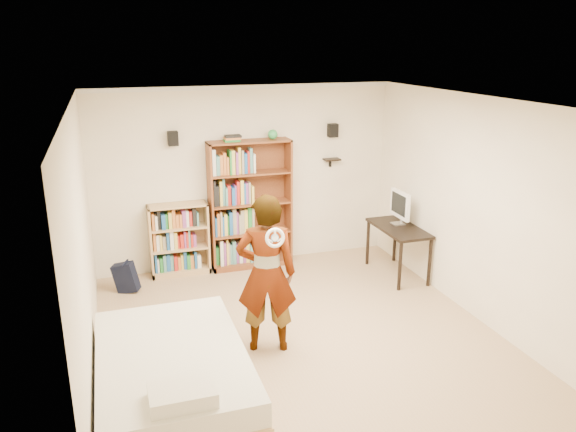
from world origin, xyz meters
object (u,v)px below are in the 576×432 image
Objects in this scene: computer_desk at (397,251)px; daybed at (172,369)px; tall_bookshelf at (250,205)px; low_bookshelf at (179,239)px; person at (266,274)px.

daybed is at bearing -149.95° from computer_desk.
computer_desk is at bearing 30.05° from daybed.
tall_bookshelf is 1.78× the size of computer_desk.
low_bookshelf is at bearing 161.18° from computer_desk.
low_bookshelf is 0.98× the size of computer_desk.
tall_bookshelf reaches higher than low_bookshelf.
low_bookshelf is 0.50× the size of daybed.
computer_desk is 4.04m from daybed.
person reaches higher than daybed.
person is (-0.44, -2.41, -0.07)m from tall_bookshelf.
person is at bearing -75.35° from low_bookshelf.
person is (1.12, 0.62, 0.58)m from daybed.
tall_bookshelf is at bearing -85.18° from person.
person is at bearing 29.17° from daybed.
daybed is 1.20× the size of person.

